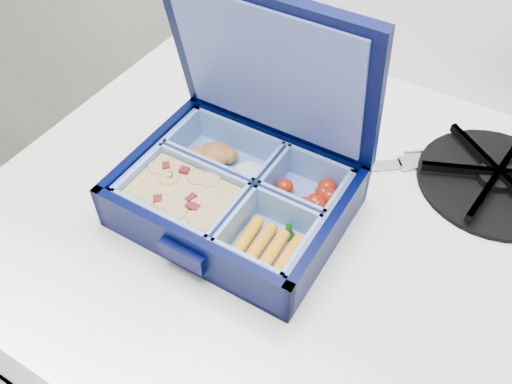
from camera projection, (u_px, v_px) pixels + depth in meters
The scene contains 5 objects.
stove at pixel (283, 365), 0.93m from camera, with size 0.61×0.61×0.91m, color white, non-canonical shape.
bento_box at pixel (235, 196), 0.55m from camera, with size 0.22×0.17×0.05m, color black, non-canonical shape.
burner_grate at pixel (497, 176), 0.59m from camera, with size 0.17×0.17×0.02m, color black.
burner_grate_rear at pixel (249, 40), 0.77m from camera, with size 0.16×0.16×0.02m, color black.
fork at pixel (337, 170), 0.61m from camera, with size 0.02×0.18×0.01m, color #A8A6B4, non-canonical shape.
Camera 1 is at (0.85, 1.30, 1.35)m, focal length 38.00 mm.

